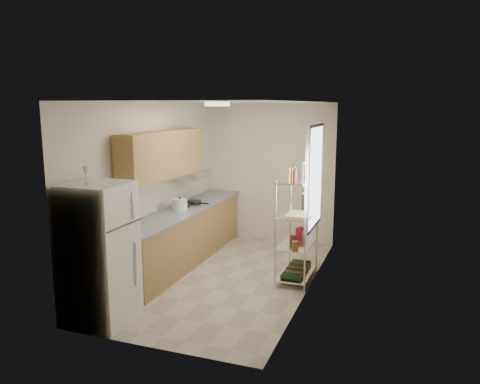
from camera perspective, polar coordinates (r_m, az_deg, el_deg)
The scene contains 16 objects.
room at distance 6.80m, azimuth -1.74°, elevation -0.09°, with size 2.52×4.42×2.62m.
counter_run at distance 7.76m, azimuth -6.86°, elevation -5.26°, with size 0.63×3.51×0.90m.
upper_cabinets at distance 7.27m, azimuth -9.25°, elevation 4.53°, with size 0.33×2.20×0.72m, color #A58146.
range_hood at distance 8.00m, azimuth -6.05°, elevation 2.12°, with size 0.50×0.60×0.12m, color #B7BABC.
window at distance 6.76m, azimuth 9.07°, elevation 1.86°, with size 0.06×1.00×1.46m, color white.
bakers_rack at distance 6.83m, azimuth 7.06°, elevation -1.76°, with size 0.45×0.90×1.73m.
ceiling_dome at distance 6.41m, azimuth -2.81°, elevation 10.67°, with size 0.34×0.34×0.06m, color white.
refrigerator at distance 5.77m, azimuth -16.68°, elevation -7.19°, with size 0.69×0.69×1.68m, color white.
wine_glass_a at distance 5.47m, azimuth -18.26°, elevation 1.73°, with size 0.06×0.06×0.17m, color silver, non-canonical shape.
wine_glass_b at distance 5.59m, azimuth -18.29°, elevation 2.02°, with size 0.07×0.07×0.20m, color silver, non-canonical shape.
rice_cooker at distance 7.52m, azimuth -7.33°, elevation -1.53°, with size 0.23×0.23×0.19m, color silver.
frying_pan_large at distance 7.79m, azimuth -6.95°, elevation -1.64°, with size 0.24×0.24×0.04m, color black.
frying_pan_small at distance 8.02m, azimuth -5.61°, elevation -1.24°, with size 0.24×0.24×0.05m, color black.
cutting_board at distance 6.69m, azimuth 7.30°, elevation -2.75°, with size 0.34×0.44×0.03m, color tan.
espresso_machine at distance 7.03m, azimuth 8.19°, elevation -1.05°, with size 0.16×0.25×0.29m, color black.
storage_bag at distance 7.25m, azimuth 7.36°, elevation -4.89°, with size 0.09×0.13×0.15m, color #B81636.
Camera 1 is at (2.46, -6.22, 2.56)m, focal length 35.00 mm.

